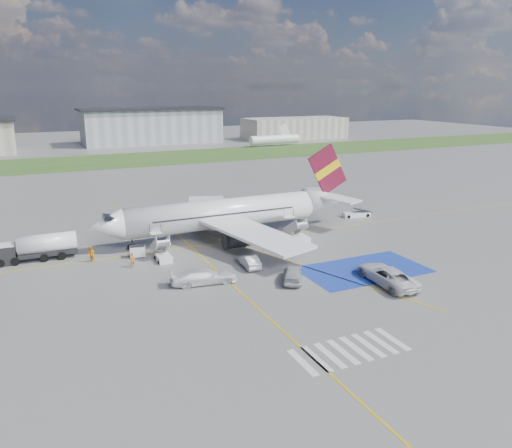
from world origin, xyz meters
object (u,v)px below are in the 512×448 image
at_px(car_silver_b, 249,261).
at_px(van_white_a, 387,272).
at_px(gpu_cart, 138,252).
at_px(car_silver_a, 293,274).
at_px(airliner, 232,213).
at_px(fuel_tanker, 37,250).
at_px(belt_loader, 357,215).
at_px(van_white_b, 204,274).

distance_m(car_silver_b, van_white_a, 15.17).
relative_size(gpu_cart, car_silver_b, 0.45).
relative_size(car_silver_a, car_silver_b, 1.14).
distance_m(airliner, van_white_a, 23.81).
height_order(fuel_tanker, belt_loader, fuel_tanker).
xyz_separation_m(car_silver_a, car_silver_b, (-2.36, 5.90, -0.13)).
height_order(gpu_cart, van_white_a, van_white_a).
bearing_deg(van_white_b, car_silver_b, -58.98).
distance_m(gpu_cart, car_silver_b, 13.81).
bearing_deg(van_white_a, airliner, -65.14).
distance_m(fuel_tanker, belt_loader, 46.26).
distance_m(fuel_tanker, gpu_cart, 11.60).
xyz_separation_m(airliner, van_white_b, (-9.05, -14.31, -2.37)).
bearing_deg(belt_loader, van_white_b, -141.92).
xyz_separation_m(van_white_a, van_white_b, (-17.27, 7.93, -0.17)).
height_order(car_silver_b, van_white_a, van_white_a).
bearing_deg(gpu_cart, airliner, 23.78).
relative_size(gpu_cart, van_white_a, 0.31).
bearing_deg(airliner, fuel_tanker, 177.73).
bearing_deg(car_silver_a, van_white_a, -178.22).
relative_size(fuel_tanker, car_silver_a, 1.83).
bearing_deg(van_white_a, belt_loader, -115.10).
bearing_deg(airliner, car_silver_a, -91.17).
bearing_deg(gpu_cart, car_silver_a, -37.04).
bearing_deg(fuel_tanker, car_silver_b, -29.40).
height_order(airliner, belt_loader, airliner).
xyz_separation_m(gpu_cart, van_white_a, (21.71, -19.16, 0.53)).
xyz_separation_m(gpu_cart, van_white_b, (4.44, -11.23, 0.36)).
bearing_deg(van_white_a, gpu_cart, -36.86).
relative_size(airliner, belt_loader, 7.70).
xyz_separation_m(airliner, car_silver_b, (-2.72, -11.74, -2.69)).
relative_size(airliner, car_silver_a, 7.51).
xyz_separation_m(fuel_tanker, car_silver_a, (23.98, -18.60, -0.44)).
height_order(fuel_tanker, van_white_a, fuel_tanker).
distance_m(car_silver_a, car_silver_b, 6.35).
distance_m(car_silver_a, van_white_b, 9.30).
bearing_deg(belt_loader, van_white_a, -109.07).
xyz_separation_m(belt_loader, car_silver_a, (-22.26, -19.42, 0.49)).
bearing_deg(gpu_cart, belt_loader, 18.74).
xyz_separation_m(car_silver_a, van_white_b, (-8.69, 3.32, 0.19)).
bearing_deg(fuel_tanker, van_white_b, -43.93).
bearing_deg(car_silver_b, belt_loader, -146.39).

